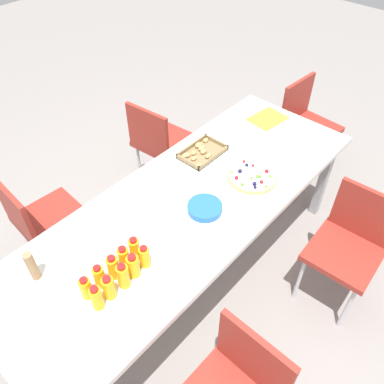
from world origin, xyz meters
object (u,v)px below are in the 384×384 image
(juice_bottle_6, at_px, (99,277))
(fruit_pizza, at_px, (252,176))
(chair_end, at_px, (305,121))
(juice_bottle_5, at_px, (86,288))
(napkin_stack, at_px, (179,185))
(juice_bottle_0, at_px, (97,298))
(cardboard_tube, at_px, (32,266))
(chair_far_left, at_px, (40,219))
(juice_bottle_3, at_px, (133,266))
(chair_near_right, at_px, (351,241))
(juice_bottle_8, at_px, (124,258))
(chair_far_right, at_px, (159,140))
(juice_bottle_1, at_px, (109,287))
(snack_tray, at_px, (201,152))
(juice_bottle_4, at_px, (145,257))
(plate_stack, at_px, (205,208))
(party_table, at_px, (189,209))
(juice_bottle_9, at_px, (135,249))
(juice_bottle_2, at_px, (123,276))
(paper_folder, at_px, (268,119))
(juice_bottle_7, at_px, (113,267))

(juice_bottle_6, relative_size, fruit_pizza, 0.45)
(chair_end, bearing_deg, juice_bottle_6, 7.13)
(juice_bottle_5, xyz_separation_m, napkin_stack, (0.83, 0.19, -0.05))
(juice_bottle_0, distance_m, cardboard_tube, 0.36)
(chair_far_left, distance_m, juice_bottle_3, 0.94)
(chair_near_right, bearing_deg, juice_bottle_8, 54.16)
(chair_far_right, height_order, juice_bottle_1, juice_bottle_1)
(juice_bottle_3, bearing_deg, chair_far_right, 40.86)
(snack_tray, height_order, napkin_stack, snack_tray)
(chair_far_right, bearing_deg, juice_bottle_0, -59.57)
(juice_bottle_4, bearing_deg, juice_bottle_1, -179.00)
(juice_bottle_1, xyz_separation_m, juice_bottle_5, (-0.07, 0.08, -0.00))
(plate_stack, bearing_deg, juice_bottle_0, -178.17)
(party_table, bearing_deg, napkin_stack, 64.56)
(juice_bottle_8, bearing_deg, juice_bottle_9, -2.34)
(juice_bottle_2, bearing_deg, juice_bottle_8, 48.04)
(juice_bottle_3, height_order, juice_bottle_5, juice_bottle_3)
(juice_bottle_0, bearing_deg, chair_near_right, -26.24)
(chair_end, bearing_deg, juice_bottle_5, 7.05)
(chair_far_right, relative_size, snack_tray, 2.76)
(snack_tray, bearing_deg, juice_bottle_4, -156.79)
(snack_tray, relative_size, napkin_stack, 2.00)
(snack_tray, bearing_deg, juice_bottle_1, -161.10)
(juice_bottle_6, height_order, cardboard_tube, cardboard_tube)
(fruit_pizza, height_order, paper_folder, fruit_pizza)
(juice_bottle_2, relative_size, juice_bottle_5, 1.15)
(juice_bottle_7, bearing_deg, chair_near_right, -31.73)
(juice_bottle_0, bearing_deg, juice_bottle_3, 1.76)
(juice_bottle_9, distance_m, snack_tray, 0.91)
(juice_bottle_6, bearing_deg, snack_tray, 15.19)
(juice_bottle_8, height_order, plate_stack, juice_bottle_8)
(chair_far_left, distance_m, juice_bottle_6, 0.88)
(juice_bottle_9, relative_size, paper_folder, 0.55)
(juice_bottle_7, xyz_separation_m, cardboard_tube, (-0.26, 0.28, 0.02))
(chair_end, bearing_deg, juice_bottle_4, 9.59)
(chair_near_right, distance_m, paper_folder, 1.06)
(chair_far_right, distance_m, juice_bottle_8, 1.40)
(chair_end, distance_m, napkin_stack, 1.49)
(chair_near_right, bearing_deg, chair_far_right, -0.51)
(juice_bottle_4, xyz_separation_m, juice_bottle_5, (-0.30, 0.07, -0.00))
(juice_bottle_7, bearing_deg, juice_bottle_6, 172.79)
(chair_far_right, xyz_separation_m, juice_bottle_8, (-1.07, -0.85, 0.30))
(chair_far_right, height_order, juice_bottle_7, juice_bottle_7)
(chair_far_left, relative_size, juice_bottle_0, 5.71)
(juice_bottle_9, distance_m, plate_stack, 0.48)
(juice_bottle_4, relative_size, napkin_stack, 0.91)
(juice_bottle_1, height_order, cardboard_tube, cardboard_tube)
(juice_bottle_5, height_order, snack_tray, juice_bottle_5)
(party_table, bearing_deg, snack_tray, 31.32)
(chair_near_right, bearing_deg, chair_end, -50.33)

